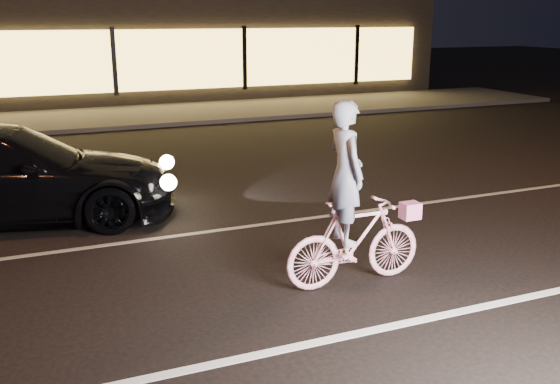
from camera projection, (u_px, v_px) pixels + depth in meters
name	position (u px, v px, depth m)	size (l,w,h in m)	color
ground	(301.00, 277.00, 7.56)	(90.00, 90.00, 0.00)	black
lane_stripe_near	(363.00, 332.00, 6.22)	(60.00, 0.12, 0.01)	silver
lane_stripe_far	(246.00, 227.00, 9.33)	(60.00, 0.10, 0.01)	gray
sidewalk	(126.00, 117.00, 19.09)	(30.00, 4.00, 0.12)	#383533
storefront	(97.00, 40.00, 23.82)	(25.40, 8.42, 4.20)	black
cyclist	(352.00, 222.00, 7.15)	(1.73, 0.59, 2.17)	#E42F5E
sedan	(4.00, 175.00, 9.38)	(5.37, 3.04, 1.47)	black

